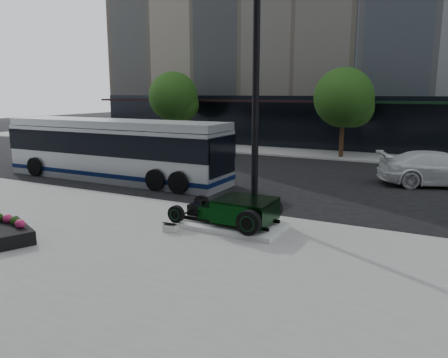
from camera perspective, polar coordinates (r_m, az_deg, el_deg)
The scene contains 11 objects.
ground at distance 17.68m, azimuth 2.47°, elevation -2.65°, with size 120.00×120.00×0.00m, color black.
sidewalk_near at distance 9.76m, azimuth -25.60°, elevation -15.29°, with size 70.00×17.00×0.12m, color gray.
sidewalk_far at distance 30.73m, azimuth 13.57°, elevation 3.10°, with size 70.00×4.00×0.12m, color gray.
street_trees at distance 29.29m, azimuth 15.67°, elevation 9.90°, with size 29.80×3.80×5.70m.
display_plinth at distance 13.69m, azimuth 0.68°, elevation -5.96°, with size 3.40×1.80×0.15m, color silver.
hot_rod at distance 13.41m, azimuth 1.96°, elevation -4.10°, with size 3.22×2.00×0.81m.
info_plaque at distance 13.33m, azimuth -7.00°, elevation -6.29°, with size 0.43×0.34×0.31m.
lamppost at distance 14.33m, azimuth 4.12°, elevation 8.69°, with size 0.42×0.42×7.55m.
flower_planter at distance 13.93m, azimuth -26.37°, elevation -6.17°, with size 2.20×1.70×0.64m.
transit_bus at distance 22.27m, azimuth -14.07°, elevation 3.80°, with size 12.12×2.88×2.92m.
white_sedan at distance 22.42m, azimuth 26.38°, elevation 1.21°, with size 2.21×5.45×1.58m, color silver.
Camera 1 is at (7.22, -15.58, 4.24)m, focal length 35.00 mm.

